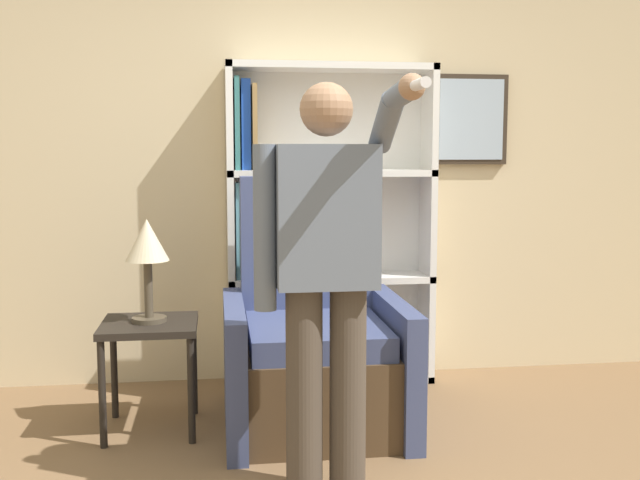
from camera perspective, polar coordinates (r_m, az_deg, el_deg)
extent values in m
cube|color=beige|center=(4.69, -2.44, 6.41)|extent=(8.00, 0.06, 2.80)
cube|color=#33281E|center=(4.89, 11.38, 8.98)|extent=(0.48, 0.04, 0.56)
cube|color=#9EB2C6|center=(4.87, 11.47, 8.99)|extent=(0.42, 0.01, 0.50)
cube|color=white|center=(4.51, -6.82, 0.94)|extent=(0.04, 0.28, 1.95)
cube|color=white|center=(4.69, 8.21, 1.14)|extent=(0.04, 0.28, 1.95)
cube|color=white|center=(4.69, 0.60, 1.21)|extent=(1.26, 0.01, 1.95)
cube|color=white|center=(4.75, 0.83, -10.47)|extent=(1.26, 0.28, 0.04)
cube|color=white|center=(4.61, 0.84, -2.97)|extent=(1.26, 0.28, 0.04)
cube|color=white|center=(4.54, 0.85, 5.12)|extent=(1.26, 0.28, 0.04)
cube|color=white|center=(4.57, 0.87, 13.03)|extent=(1.26, 0.28, 0.04)
cube|color=purple|center=(4.63, -6.12, -7.72)|extent=(0.03, 0.21, 0.46)
cube|color=red|center=(4.65, -5.61, -8.24)|extent=(0.03, 0.18, 0.37)
cube|color=#BC4C56|center=(4.64, -5.07, -7.86)|extent=(0.03, 0.24, 0.44)
cube|color=#5B99A8|center=(4.51, -6.20, 0.73)|extent=(0.04, 0.18, 0.57)
cube|color=#9E7A47|center=(4.52, -5.66, 0.49)|extent=(0.03, 0.21, 0.54)
cube|color=#BC4C56|center=(4.52, -5.01, 0.11)|extent=(0.05, 0.22, 0.47)
cube|color=#337070|center=(4.49, -6.36, 8.77)|extent=(0.03, 0.23, 0.54)
cube|color=#1E47B2|center=(4.49, -5.68, 8.71)|extent=(0.05, 0.16, 0.53)
cube|color=#9E7A47|center=(4.50, -5.03, 8.54)|extent=(0.03, 0.22, 0.50)
cube|color=#4C3823|center=(3.94, -0.37, -11.05)|extent=(0.73, 0.86, 0.44)
cube|color=#3D4770|center=(3.82, -0.29, -7.22)|extent=(0.69, 0.74, 0.12)
cube|color=#3D4770|center=(4.19, -1.06, -2.46)|extent=(0.73, 0.16, 1.07)
cube|color=#3D4770|center=(3.88, -6.52, -9.68)|extent=(0.10, 0.94, 0.66)
cube|color=#3D4770|center=(3.98, 5.62, -9.24)|extent=(0.10, 0.94, 0.66)
cylinder|color=#473D33|center=(3.11, -1.21, -11.67)|extent=(0.15, 0.15, 0.89)
cylinder|color=#473D33|center=(3.13, 2.13, -11.52)|extent=(0.15, 0.15, 0.89)
cube|color=slate|center=(2.97, 0.48, 1.83)|extent=(0.40, 0.24, 0.57)
sphere|color=#997051|center=(2.97, 0.49, 9.93)|extent=(0.21, 0.21, 0.21)
cylinder|color=slate|center=(2.95, -4.24, 0.91)|extent=(0.09, 0.09, 0.66)
cylinder|color=slate|center=(2.89, 5.06, 8.89)|extent=(0.09, 0.28, 0.23)
cylinder|color=slate|center=(2.66, 6.28, 11.05)|extent=(0.08, 0.27, 0.10)
sphere|color=#997051|center=(2.53, 7.01, 11.51)|extent=(0.09, 0.09, 0.09)
cylinder|color=white|center=(2.44, 7.59, 11.68)|extent=(0.04, 0.15, 0.04)
cube|color=black|center=(3.92, -12.87, -6.36)|extent=(0.48, 0.48, 0.04)
cylinder|color=black|center=(3.81, -16.26, -11.23)|extent=(0.04, 0.04, 0.53)
cylinder|color=black|center=(3.78, -9.78, -11.24)|extent=(0.04, 0.04, 0.53)
cylinder|color=black|center=(4.21, -15.42, -9.48)|extent=(0.04, 0.04, 0.53)
cylinder|color=black|center=(4.18, -9.59, -9.47)|extent=(0.04, 0.04, 0.53)
cylinder|color=#4C4233|center=(3.91, -12.88, -5.92)|extent=(0.17, 0.17, 0.02)
cylinder|color=#4C4233|center=(3.88, -12.94, -3.66)|extent=(0.04, 0.04, 0.29)
cone|color=beige|center=(3.84, -13.04, 0.01)|extent=(0.22, 0.22, 0.21)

